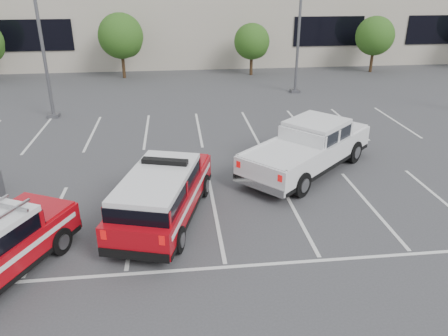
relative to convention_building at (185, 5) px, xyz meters
The scene contains 10 objects.
ground 32.21m from the convention_building, 90.33° to the right, with size 120.00×120.00×0.00m, color #3B3B3E.
stall_markings 27.77m from the convention_building, 90.38° to the right, with size 23.00×15.00×0.01m, color silver.
convention_building is the anchor object (origin of this frame).
tree_mid_left 11.19m from the convention_building, 117.40° to the right, with size 3.37×3.37×4.85m.
tree_mid_right 11.20m from the convention_building, 63.43° to the right, with size 2.77×2.77×3.99m.
tree_right 17.96m from the convention_building, 33.37° to the right, with size 3.07×3.07×4.42m.
light_pole_left 21.49m from the convention_building, 112.39° to the right, with size 0.90×0.60×10.24m.
light_pole_mid 17.27m from the convention_building, 66.74° to the right, with size 0.90×0.60×10.24m.
fire_chief_suv 32.24m from the convention_building, 93.40° to the right, with size 3.49×5.90×1.95m.
white_pickup 29.13m from the convention_building, 82.25° to the right, with size 6.36×6.08×2.01m.
Camera 1 is at (-1.17, -12.62, 7.34)m, focal length 35.00 mm.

